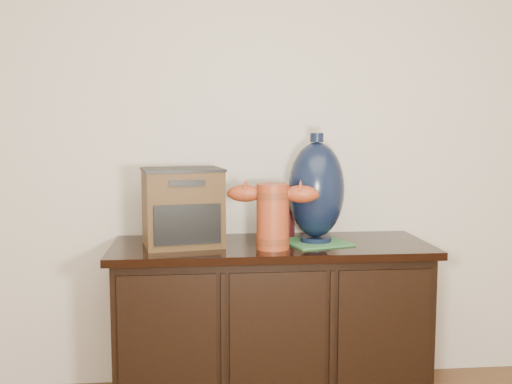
{
  "coord_description": "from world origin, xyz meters",
  "views": [
    {
      "loc": [
        -0.33,
        -0.47,
        1.29
      ],
      "look_at": [
        -0.07,
        2.18,
        1.0
      ],
      "focal_mm": 42.0,
      "sensor_mm": 36.0,
      "label": 1
    }
  ],
  "objects": [
    {
      "name": "sideboard",
      "position": [
        0.0,
        2.23,
        0.39
      ],
      "size": [
        1.46,
        0.56,
        0.75
      ],
      "color": "black",
      "rests_on": "ground"
    },
    {
      "name": "terracotta_vessel",
      "position": [
        -0.01,
        2.11,
        0.92
      ],
      "size": [
        0.41,
        0.18,
        0.29
      ],
      "rotation": [
        0.0,
        0.0,
        -0.22
      ],
      "color": "#94391A",
      "rests_on": "sideboard"
    },
    {
      "name": "tv_radio",
      "position": [
        -0.4,
        2.23,
        0.93
      ],
      "size": [
        0.4,
        0.34,
        0.35
      ],
      "rotation": [
        0.0,
        0.0,
        0.18
      ],
      "color": "#39230E",
      "rests_on": "sideboard"
    },
    {
      "name": "green_mat",
      "position": [
        0.21,
        2.22,
        0.76
      ],
      "size": [
        0.33,
        0.33,
        0.01
      ],
      "primitive_type": "cube",
      "rotation": [
        0.0,
        0.0,
        0.29
      ],
      "color": "#2C6334",
      "rests_on": "sideboard"
    },
    {
      "name": "lamp_base",
      "position": [
        0.21,
        2.22,
        1.0
      ],
      "size": [
        0.32,
        0.32,
        0.5
      ],
      "rotation": [
        0.0,
        0.0,
        0.29
      ],
      "color": "black",
      "rests_on": "green_mat"
    },
    {
      "name": "spray_can",
      "position": [
        0.11,
        2.41,
        0.84
      ],
      "size": [
        0.06,
        0.06,
        0.17
      ],
      "color": "#4F0D14",
      "rests_on": "sideboard"
    }
  ]
}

